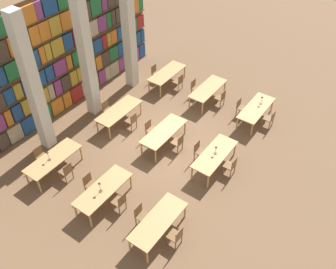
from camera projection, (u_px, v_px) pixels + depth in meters
name	position (u px, v px, depth m)	size (l,w,h in m)	color
ground_plane	(163.00, 144.00, 16.16)	(40.00, 40.00, 0.00)	brown
bookshelf_bank	(66.00, 53.00, 16.70)	(11.08, 0.35, 5.50)	brown
pillar_left	(33.00, 86.00, 14.17)	(0.48, 0.48, 6.00)	beige
pillar_center	(86.00, 55.00, 15.90)	(0.48, 0.48, 6.00)	beige
pillar_right	(129.00, 30.00, 17.63)	(0.48, 0.48, 6.00)	beige
reading_table_0	(158.00, 222.00, 12.36)	(2.32, 0.88, 0.75)	tan
chair_0	(176.00, 236.00, 12.16)	(0.42, 0.40, 0.89)	brown
chair_1	(141.00, 215.00, 12.79)	(0.42, 0.40, 0.89)	brown
reading_table_1	(215.00, 155.00, 14.69)	(2.32, 0.88, 0.75)	tan
chair_2	(231.00, 166.00, 14.52)	(0.42, 0.40, 0.89)	brown
chair_3	(199.00, 151.00, 15.15)	(0.42, 0.40, 0.89)	brown
desk_lamp_0	(216.00, 149.00, 14.48)	(0.14, 0.14, 0.39)	brown
reading_table_2	(256.00, 109.00, 16.91)	(2.32, 0.88, 0.75)	tan
chair_4	(270.00, 118.00, 16.69)	(0.42, 0.40, 0.89)	brown
chair_5	(241.00, 107.00, 17.32)	(0.42, 0.40, 0.89)	brown
desk_lamp_1	(262.00, 99.00, 16.89)	(0.14, 0.14, 0.41)	brown
reading_table_3	(103.00, 190.00, 13.38)	(2.32, 0.88, 0.75)	tan
chair_6	(120.00, 202.00, 13.21)	(0.42, 0.40, 0.89)	brown
chair_7	(90.00, 184.00, 13.84)	(0.42, 0.40, 0.89)	brown
desk_lamp_2	(100.00, 185.00, 13.02)	(0.14, 0.14, 0.47)	brown
reading_table_4	(164.00, 132.00, 15.71)	(2.32, 0.88, 0.75)	tan
chair_8	(178.00, 142.00, 15.52)	(0.42, 0.40, 0.89)	brown
chair_9	(150.00, 129.00, 16.15)	(0.42, 0.40, 0.89)	brown
reading_table_5	(208.00, 89.00, 18.05)	(2.32, 0.88, 0.75)	tan
chair_10	(221.00, 98.00, 17.87)	(0.42, 0.40, 0.89)	brown
chair_11	(195.00, 88.00, 18.49)	(0.42, 0.40, 0.89)	brown
reading_table_6	(53.00, 159.00, 14.52)	(2.32, 0.88, 0.75)	tan
chair_12	(66.00, 171.00, 14.30)	(0.42, 0.40, 0.89)	brown
chair_13	(41.00, 156.00, 14.93)	(0.42, 0.40, 0.89)	brown
desk_lamp_3	(48.00, 154.00, 14.19)	(0.14, 0.14, 0.45)	brown
reading_table_7	(119.00, 111.00, 16.76)	(2.32, 0.88, 0.75)	tan
chair_14	(132.00, 121.00, 16.58)	(0.42, 0.40, 0.89)	brown
chair_15	(107.00, 109.00, 17.20)	(0.42, 0.40, 0.89)	brown
reading_table_8	(167.00, 74.00, 19.10)	(2.32, 0.88, 0.75)	tan
chair_16	(179.00, 81.00, 18.90)	(0.42, 0.40, 0.89)	brown
chair_17	(156.00, 73.00, 19.52)	(0.42, 0.40, 0.89)	brown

